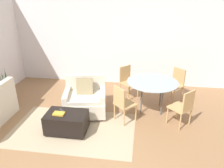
# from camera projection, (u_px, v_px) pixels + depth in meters

# --- Properties ---
(ground_plane) EXTENTS (20.00, 20.00, 0.00)m
(ground_plane) POSITION_uv_depth(u_px,v_px,m) (82.00, 160.00, 4.00)
(ground_plane) COLOR #936B47
(wall_back) EXTENTS (12.00, 0.06, 2.75)m
(wall_back) POSITION_uv_depth(u_px,v_px,m) (112.00, 41.00, 6.86)
(wall_back) COLOR white
(wall_back) RESTS_ON ground_plane
(area_rug) EXTENTS (2.72, 1.67, 0.01)m
(area_rug) POSITION_uv_depth(u_px,v_px,m) (73.00, 129.00, 4.89)
(area_rug) COLOR tan
(area_rug) RESTS_ON ground_plane
(armchair) EXTENTS (1.13, 1.04, 0.90)m
(armchair) POSITION_uv_depth(u_px,v_px,m) (85.00, 100.00, 5.41)
(armchair) COLOR beige
(armchair) RESTS_ON ground_plane
(ottoman) EXTENTS (0.87, 0.56, 0.46)m
(ottoman) POSITION_uv_depth(u_px,v_px,m) (67.00, 122.00, 4.72)
(ottoman) COLOR black
(ottoman) RESTS_ON ground_plane
(book_stack) EXTENTS (0.24, 0.17, 0.03)m
(book_stack) POSITION_uv_depth(u_px,v_px,m) (59.00, 114.00, 4.60)
(book_stack) COLOR gold
(book_stack) RESTS_ON ottoman
(tv_remote_primary) EXTENTS (0.14, 0.14, 0.01)m
(tv_remote_primary) POSITION_uv_depth(u_px,v_px,m) (62.00, 110.00, 4.75)
(tv_remote_primary) COLOR #333338
(tv_remote_primary) RESTS_ON ottoman
(potted_plant) EXTENTS (0.37, 0.37, 1.01)m
(potted_plant) POSITION_uv_depth(u_px,v_px,m) (8.00, 94.00, 6.06)
(potted_plant) COLOR maroon
(potted_plant) RESTS_ON ground_plane
(dining_table) EXTENTS (1.28, 1.28, 0.78)m
(dining_table) POSITION_uv_depth(u_px,v_px,m) (152.00, 84.00, 5.44)
(dining_table) COLOR #99A8AD
(dining_table) RESTS_ON ground_plane
(dining_chair_near_left) EXTENTS (0.59, 0.59, 0.90)m
(dining_chair_near_left) POSITION_uv_depth(u_px,v_px,m) (122.00, 102.00, 4.98)
(dining_chair_near_left) COLOR tan
(dining_chair_near_left) RESTS_ON ground_plane
(dining_chair_near_right) EXTENTS (0.59, 0.59, 0.90)m
(dining_chair_near_right) POSITION_uv_depth(u_px,v_px,m) (184.00, 106.00, 4.81)
(dining_chair_near_right) COLOR tan
(dining_chair_near_right) RESTS_ON ground_plane
(dining_chair_far_left) EXTENTS (0.59, 0.59, 0.90)m
(dining_chair_far_left) POSITION_uv_depth(u_px,v_px,m) (127.00, 80.00, 6.21)
(dining_chair_far_left) COLOR tan
(dining_chair_far_left) RESTS_ON ground_plane
(dining_chair_far_right) EXTENTS (0.59, 0.59, 0.90)m
(dining_chair_far_right) POSITION_uv_depth(u_px,v_px,m) (176.00, 82.00, 6.04)
(dining_chair_far_right) COLOR tan
(dining_chair_far_right) RESTS_ON ground_plane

